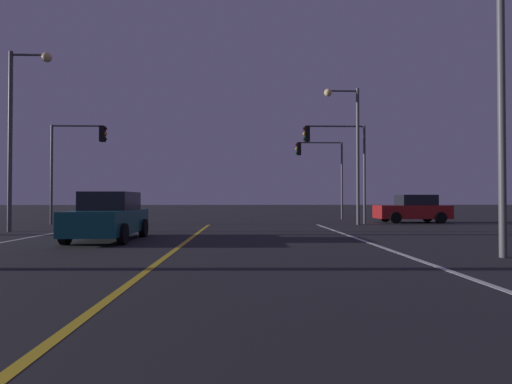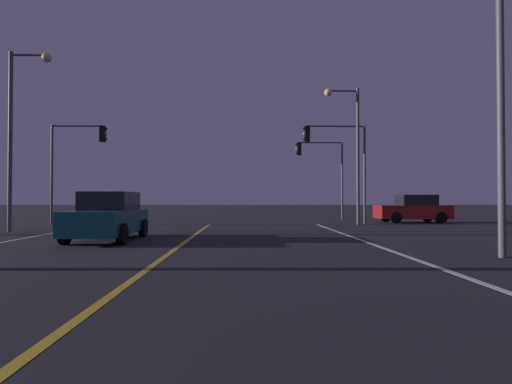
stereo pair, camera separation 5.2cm
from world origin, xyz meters
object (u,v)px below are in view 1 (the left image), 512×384
(car_crossing_side, at_px, (413,209))
(street_lamp_right_near, at_px, (475,61))
(traffic_light_far_right, at_px, (320,162))
(street_lamp_right_far, at_px, (350,138))
(street_lamp_left_mid, at_px, (20,118))
(traffic_light_near_left, at_px, (78,151))
(traffic_light_near_right, at_px, (335,150))
(car_oncoming, at_px, (109,217))

(car_crossing_side, relative_size, street_lamp_right_near, 0.57)
(traffic_light_far_right, distance_m, street_lamp_right_near, 19.15)
(street_lamp_right_far, bearing_deg, street_lamp_right_near, 89.09)
(car_crossing_side, xyz_separation_m, street_lamp_left_mid, (-20.25, -6.38, 4.23))
(traffic_light_far_right, height_order, street_lamp_left_mid, street_lamp_left_mid)
(traffic_light_near_left, bearing_deg, car_crossing_side, 3.40)
(traffic_light_far_right, xyz_separation_m, street_lamp_right_far, (0.56, -6.21, 0.78))
(street_lamp_right_near, bearing_deg, traffic_light_near_right, -88.04)
(car_oncoming, relative_size, street_lamp_right_far, 0.56)
(traffic_light_near_right, distance_m, street_lamp_right_near, 13.66)
(traffic_light_near_left, height_order, street_lamp_left_mid, street_lamp_left_mid)
(street_lamp_left_mid, distance_m, street_lamp_right_far, 16.53)
(traffic_light_far_right, relative_size, street_lamp_right_far, 0.72)
(car_oncoming, relative_size, street_lamp_left_mid, 0.54)
(traffic_light_near_left, relative_size, street_lamp_left_mid, 0.71)
(traffic_light_near_right, height_order, street_lamp_right_far, street_lamp_right_far)
(car_oncoming, bearing_deg, traffic_light_near_left, -152.51)
(car_crossing_side, relative_size, street_lamp_left_mid, 0.54)
(traffic_light_far_right, bearing_deg, car_oncoming, 55.13)
(traffic_light_near_right, relative_size, street_lamp_right_near, 0.75)
(street_lamp_right_near, bearing_deg, street_lamp_right_far, -90.91)
(traffic_light_far_right, relative_size, street_lamp_left_mid, 0.69)
(traffic_light_near_left, xyz_separation_m, traffic_light_far_right, (14.87, 5.50, -0.08))
(car_crossing_side, xyz_separation_m, traffic_light_near_left, (-19.78, -1.17, 3.37))
(street_lamp_right_far, bearing_deg, traffic_light_near_right, -46.76)
(car_oncoming, bearing_deg, street_lamp_right_near, 66.53)
(car_oncoming, distance_m, traffic_light_near_left, 10.77)
(street_lamp_right_near, bearing_deg, traffic_light_near_left, -41.83)
(car_oncoming, xyz_separation_m, street_lamp_right_far, (10.72, 8.36, 4.07))
(street_lamp_right_near, distance_m, street_lamp_left_mid, 17.82)
(car_crossing_side, relative_size, traffic_light_near_right, 0.75)
(car_oncoming, xyz_separation_m, car_crossing_side, (15.07, 10.25, 0.00))
(traffic_light_near_right, xyz_separation_m, traffic_light_far_right, (0.11, 5.50, -0.15))
(car_crossing_side, distance_m, traffic_light_far_right, 7.33)
(car_oncoming, relative_size, street_lamp_right_near, 0.57)
(traffic_light_near_right, relative_size, traffic_light_far_right, 1.04)
(traffic_light_far_right, bearing_deg, traffic_light_near_right, 88.88)
(traffic_light_far_right, bearing_deg, street_lamp_left_mid, 34.91)
(street_lamp_left_mid, bearing_deg, traffic_light_near_right, 18.87)
(traffic_light_near_left, xyz_separation_m, street_lamp_left_mid, (-0.47, -5.21, 0.86))
(traffic_light_near_right, bearing_deg, car_oncoming, 42.08)
(car_crossing_side, bearing_deg, traffic_light_far_right, -41.36)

